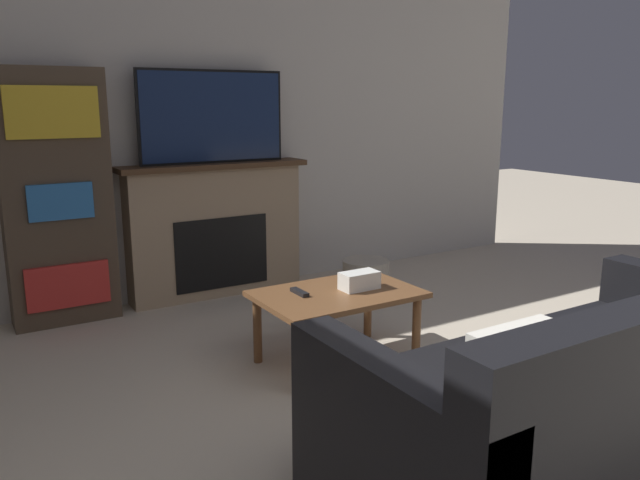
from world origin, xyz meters
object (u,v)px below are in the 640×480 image
at_px(couch, 581,411).
at_px(storage_basket, 366,274).
at_px(coffee_table, 337,301).
at_px(fireplace, 216,229).
at_px(tv, 213,117).
at_px(bookshelf, 57,199).

height_order(couch, storage_basket, couch).
bearing_deg(storage_basket, coffee_table, -132.09).
xyz_separation_m(fireplace, storage_basket, (1.06, -0.49, -0.40)).
xyz_separation_m(tv, bookshelf, (-1.11, -0.00, -0.51)).
xyz_separation_m(coffee_table, bookshelf, (-1.19, 1.55, 0.48)).
relative_size(fireplace, coffee_table, 1.61).
relative_size(fireplace, storage_basket, 3.88).
bearing_deg(coffee_table, fireplace, 92.87).
height_order(couch, bookshelf, bookshelf).
relative_size(couch, storage_basket, 5.35).
xyz_separation_m(tv, storage_basket, (1.06, -0.47, -1.24)).
bearing_deg(storage_basket, tv, 156.31).
bearing_deg(bookshelf, tv, 0.17).
relative_size(coffee_table, storage_basket, 2.41).
bearing_deg(couch, fireplace, 94.80).
distance_m(couch, storage_basket, 2.68).
bearing_deg(couch, storage_basket, 72.38).
xyz_separation_m(fireplace, coffee_table, (0.08, -1.58, -0.15)).
bearing_deg(couch, coffee_table, 96.87).
height_order(fireplace, couch, fireplace).
xyz_separation_m(couch, storage_basket, (0.81, 2.55, -0.18)).
bearing_deg(coffee_table, storage_basket, 47.91).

